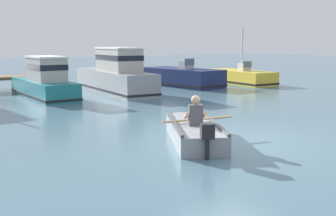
% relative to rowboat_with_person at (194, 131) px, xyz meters
% --- Properties ---
extents(ground_plane, '(120.00, 120.00, 0.00)m').
position_rel_rowboat_with_person_xyz_m(ground_plane, '(0.93, -0.48, -0.25)').
color(ground_plane, slate).
extents(rowboat_with_person, '(2.46, 3.51, 1.19)m').
position_rel_rowboat_with_person_xyz_m(rowboat_with_person, '(0.00, 0.00, 0.00)').
color(rowboat_with_person, gray).
rests_on(rowboat_with_person, ground).
extents(moored_boat_teal, '(1.73, 5.33, 1.87)m').
position_rel_rowboat_with_person_xyz_m(moored_boat_teal, '(-0.74, 10.45, 0.44)').
color(moored_boat_teal, '#1E727A').
rests_on(moored_boat_teal, ground).
extents(moored_boat_grey, '(1.94, 6.84, 2.23)m').
position_rel_rowboat_with_person_xyz_m(moored_boat_grey, '(2.82, 10.58, 0.58)').
color(moored_boat_grey, gray).
rests_on(moored_boat_grey, ground).
extents(moored_boat_navy, '(2.76, 5.34, 1.58)m').
position_rel_rowboat_with_person_xyz_m(moored_boat_navy, '(7.32, 11.36, 0.23)').
color(moored_boat_navy, '#19234C').
rests_on(moored_boat_navy, ground).
extents(moored_boat_yellow, '(1.93, 4.74, 3.37)m').
position_rel_rowboat_with_person_xyz_m(moored_boat_yellow, '(11.12, 10.67, 0.13)').
color(moored_boat_yellow, gold).
rests_on(moored_boat_yellow, ground).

